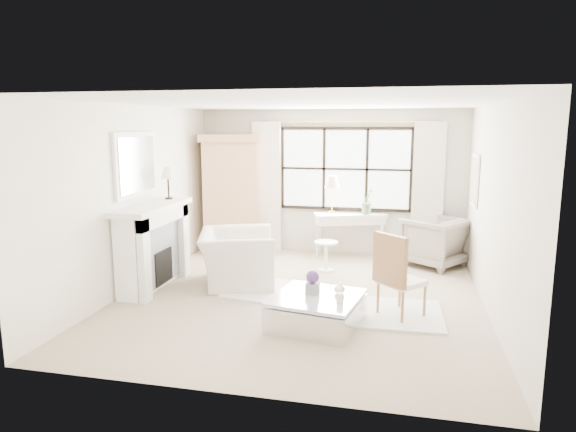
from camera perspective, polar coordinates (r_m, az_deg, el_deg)
name	(u,v)px	position (r m, az deg, el deg)	size (l,w,h in m)	color
floor	(300,297)	(7.38, 1.40, -9.00)	(5.50, 5.50, 0.00)	tan
ceiling	(301,103)	(6.98, 1.49, 12.44)	(5.50, 5.50, 0.00)	white
wall_back	(329,182)	(9.74, 4.62, 3.80)	(5.00, 5.00, 0.00)	beige
wall_front	(238,251)	(4.44, -5.53, -3.84)	(5.00, 5.00, 0.00)	beige
wall_left	(135,198)	(7.92, -16.59, 1.96)	(5.50, 5.50, 0.00)	white
wall_right	(494,210)	(7.01, 21.90, 0.63)	(5.50, 5.50, 0.00)	beige
window_pane	(345,169)	(9.66, 6.39, 5.21)	(2.40, 0.02, 1.50)	silver
window_frame	(345,169)	(9.65, 6.38, 5.20)	(2.50, 0.04, 1.50)	black
curtain_rod	(346,122)	(9.57, 6.45, 10.38)	(0.04, 0.04, 3.30)	gold
curtain_left	(267,187)	(9.90, -2.38, 3.26)	(0.55, 0.10, 2.47)	white
curtain_right	(428,191)	(9.57, 15.26, 2.67)	(0.55, 0.10, 2.47)	beige
fireplace	(152,245)	(7.94, -14.91, -3.09)	(0.58, 1.66, 1.26)	white
mirror_frame	(136,165)	(7.86, -16.58, 5.49)	(0.05, 1.15, 0.95)	white
mirror_glass	(137,165)	(7.84, -16.38, 5.49)	(0.02, 1.00, 0.80)	#B8BCC4
art_frame	(475,180)	(8.65, 20.05, 3.76)	(0.04, 0.62, 0.82)	white
art_canvas	(474,180)	(8.65, 19.92, 3.77)	(0.01, 0.52, 0.72)	#B3A58B
mantel_lamp	(168,174)	(8.25, -13.20, 4.55)	(0.22, 0.22, 0.51)	black
armoire	(229,192)	(9.89, -6.54, 2.64)	(1.29, 1.04, 2.24)	tan
console_table	(350,235)	(9.62, 6.88, -2.06)	(1.38, 0.88, 0.80)	white
console_lamp	(332,183)	(9.50, 4.92, 3.68)	(0.28, 0.28, 0.69)	#B89740
orchid_plant	(368,201)	(9.47, 8.87, 1.65)	(0.26, 0.21, 0.48)	#56714B
side_table	(326,252)	(8.58, 4.25, -3.99)	(0.40, 0.40, 0.51)	white
rug_left	(282,292)	(7.55, -0.64, -8.44)	(1.54, 1.09, 0.03)	white
rug_right	(381,312)	(6.88, 10.28, -10.50)	(1.55, 1.16, 0.03)	silver
club_armchair	(237,258)	(7.92, -5.70, -4.64)	(1.25, 1.09, 0.81)	silver
wingback_chair	(435,242)	(9.22, 16.00, -2.75)	(0.91, 0.93, 0.85)	gray
french_chair	(400,293)	(6.72, 12.32, -8.39)	(0.68, 0.68, 1.08)	#A16D43
coffee_table	(317,311)	(6.34, 3.19, -10.54)	(1.16, 1.16, 0.38)	silver
planter_box	(312,288)	(6.35, 2.74, -7.99)	(0.17, 0.17, 0.13)	slate
planter_flowers	(313,277)	(6.31, 2.75, -6.77)	(0.16, 0.16, 0.16)	#4E2A6A
pillar_candle	(340,298)	(6.03, 5.80, -9.07)	(0.08, 0.08, 0.12)	beige
coffee_vase	(340,288)	(6.36, 5.76, -7.94)	(0.13, 0.13, 0.14)	white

